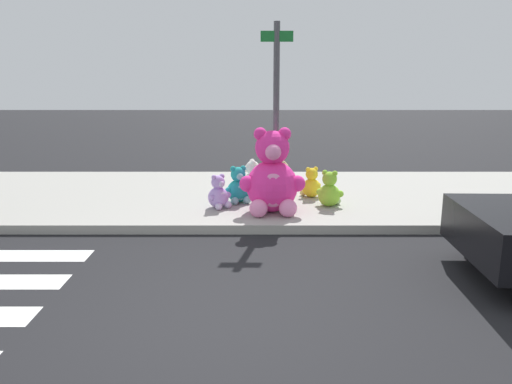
# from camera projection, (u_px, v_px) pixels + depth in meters

# --- Properties ---
(ground_plane) EXTENTS (60.00, 60.00, 0.00)m
(ground_plane) POSITION_uv_depth(u_px,v_px,m) (193.00, 328.00, 5.06)
(ground_plane) COLOR black
(sidewalk) EXTENTS (28.00, 4.40, 0.15)m
(sidewalk) POSITION_uv_depth(u_px,v_px,m) (225.00, 197.00, 10.10)
(sidewalk) COLOR #9E9B93
(sidewalk) RESTS_ON ground_plane
(sign_pole) EXTENTS (0.56, 0.11, 3.20)m
(sign_pole) POSITION_uv_depth(u_px,v_px,m) (277.00, 110.00, 8.91)
(sign_pole) COLOR #4C4C51
(sign_pole) RESTS_ON sidewalk
(plush_pink_large) EXTENTS (1.12, 0.98, 1.45)m
(plush_pink_large) POSITION_uv_depth(u_px,v_px,m) (273.00, 179.00, 8.59)
(plush_pink_large) COLOR #F22D93
(plush_pink_large) RESTS_ON sidewalk
(plush_white) EXTENTS (0.47, 0.52, 0.68)m
(plush_white) POSITION_uv_depth(u_px,v_px,m) (252.00, 180.00, 9.99)
(plush_white) COLOR white
(plush_white) RESTS_ON sidewalk
(plush_lime) EXTENTS (0.47, 0.47, 0.65)m
(plush_lime) POSITION_uv_depth(u_px,v_px,m) (330.00, 192.00, 9.06)
(plush_lime) COLOR #8CD133
(plush_lime) RESTS_ON sidewalk
(plush_lavender) EXTENTS (0.43, 0.43, 0.60)m
(plush_lavender) POSITION_uv_depth(u_px,v_px,m) (220.00, 194.00, 8.93)
(plush_lavender) COLOR #B28CD8
(plush_lavender) RESTS_ON sidewalk
(plush_tan) EXTENTS (0.47, 0.51, 0.68)m
(plush_tan) POSITION_uv_depth(u_px,v_px,m) (282.00, 180.00, 9.97)
(plush_tan) COLOR tan
(plush_tan) RESTS_ON sidewalk
(plush_teal) EXTENTS (0.51, 0.49, 0.69)m
(plush_teal) POSITION_uv_depth(u_px,v_px,m) (239.00, 188.00, 9.30)
(plush_teal) COLOR teal
(plush_teal) RESTS_ON sidewalk
(plush_yellow) EXTENTS (0.43, 0.42, 0.59)m
(plush_yellow) POSITION_uv_depth(u_px,v_px,m) (312.00, 185.00, 9.72)
(plush_yellow) COLOR yellow
(plush_yellow) RESTS_ON sidewalk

